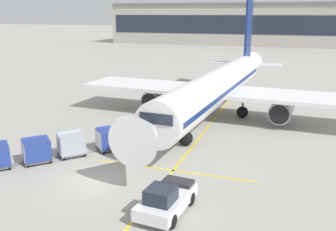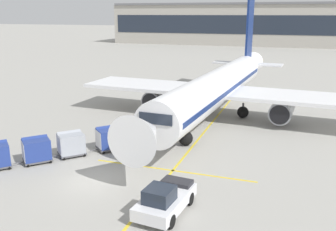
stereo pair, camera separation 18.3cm
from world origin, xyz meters
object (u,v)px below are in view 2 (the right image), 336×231
baggage_cart_second (71,143)px  safety_cone_nose_mark (163,113)px  ground_crew_by_loader (125,131)px  safety_cone_wingtip (167,112)px  safety_cone_engine_keepout (167,109)px  pushback_tug (165,199)px  ground_crew_by_carts (106,138)px  belt_loader (150,130)px  ground_crew_marshaller (142,132)px  parked_airplane (218,87)px  ground_crew_wingwalker (152,130)px  baggage_cart_lead (109,138)px  baggage_cart_third (36,149)px

baggage_cart_second → safety_cone_nose_mark: bearing=77.9°
ground_crew_by_loader → safety_cone_nose_mark: (0.22, 9.17, -0.64)m
safety_cone_wingtip → safety_cone_engine_keepout: bearing=110.2°
pushback_tug → ground_crew_by_carts: (-7.93, 7.96, 0.17)m
belt_loader → ground_crew_marshaller: (-0.41, -1.02, 0.06)m
parked_airplane → safety_cone_wingtip: parked_airplane is taller
ground_crew_wingwalker → safety_cone_wingtip: ground_crew_wingwalker is taller
baggage_cart_lead → safety_cone_nose_mark: (0.66, 11.20, -0.65)m
belt_loader → ground_crew_wingwalker: (0.25, -0.14, 0.06)m
ground_crew_wingwalker → safety_cone_nose_mark: bearing=103.5°
baggage_cart_second → ground_crew_by_carts: baggage_cart_second is taller
ground_crew_by_carts → safety_cone_nose_mark: (0.87, 11.35, -0.64)m
baggage_cart_lead → safety_cone_nose_mark: baggage_cart_lead is taller
ground_crew_by_carts → ground_crew_marshaller: same height
baggage_cart_second → baggage_cart_third: bearing=-130.5°
ground_crew_by_carts → parked_airplane: bearing=63.2°
parked_airplane → ground_crew_by_loader: bearing=-118.7°
ground_crew_by_loader → safety_cone_wingtip: size_ratio=2.25×
safety_cone_engine_keepout → safety_cone_wingtip: bearing=-69.8°
pushback_tug → parked_airplane: bearing=93.8°
ground_crew_by_loader → ground_crew_by_carts: 2.27m
ground_crew_wingwalker → baggage_cart_third: bearing=-131.5°
parked_airplane → ground_crew_by_carts: 14.69m
ground_crew_marshaller → safety_cone_nose_mark: 9.03m
ground_crew_marshaller → safety_cone_wingtip: 9.29m
safety_cone_wingtip → safety_cone_nose_mark: bearing=-141.3°
ground_crew_by_carts → ground_crew_marshaller: size_ratio=1.00×
baggage_cart_third → pushback_tug: size_ratio=0.56×
pushback_tug → safety_cone_wingtip: 20.73m
ground_crew_by_carts → safety_cone_wingtip: size_ratio=2.25×
baggage_cart_second → safety_cone_nose_mark: size_ratio=3.51×
baggage_cart_lead → safety_cone_engine_keepout: baggage_cart_lead is taller
safety_cone_engine_keepout → safety_cone_nose_mark: safety_cone_nose_mark is taller
parked_airplane → belt_loader: 10.58m
ground_crew_wingwalker → safety_cone_wingtip: bearing=100.5°
ground_crew_marshaller → ground_crew_by_carts: bearing=-131.3°
safety_cone_nose_mark → ground_crew_by_loader: bearing=-91.4°
ground_crew_wingwalker → safety_cone_wingtip: 8.51m
parked_airplane → ground_crew_by_loader: 12.50m
safety_cone_engine_keepout → pushback_tug: bearing=-71.1°
ground_crew_by_loader → ground_crew_wingwalker: (2.15, 1.13, 0.00)m
ground_crew_marshaller → safety_cone_engine_keepout: 11.02m
baggage_cart_third → ground_crew_by_carts: baggage_cart_third is taller
baggage_cart_lead → safety_cone_engine_keepout: bearing=88.1°
belt_loader → safety_cone_wingtip: belt_loader is taller
pushback_tug → safety_cone_engine_keepout: size_ratio=7.22×
belt_loader → ground_crew_by_loader: bearing=-146.2°
safety_cone_wingtip → baggage_cart_lead: bearing=-95.2°
parked_airplane → ground_crew_by_carts: size_ratio=22.65×
ground_crew_marshaller → safety_cone_wingtip: ground_crew_marshaller is taller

